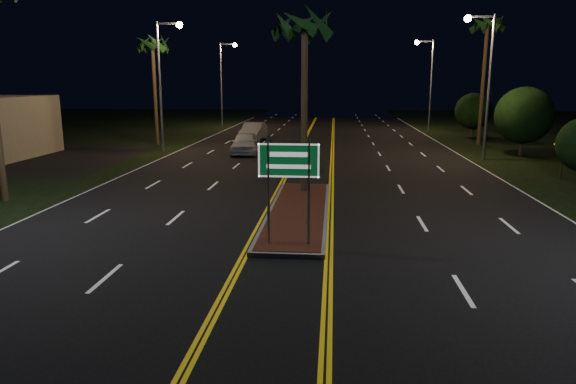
# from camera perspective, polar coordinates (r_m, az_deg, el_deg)

# --- Properties ---
(ground) EXTENTS (120.00, 120.00, 0.00)m
(ground) POSITION_cam_1_polar(r_m,az_deg,el_deg) (13.03, -1.03, -10.19)
(ground) COLOR black
(ground) RESTS_ON ground
(median_island) EXTENTS (2.25, 10.25, 0.17)m
(median_island) POSITION_cam_1_polar(r_m,az_deg,el_deg) (19.64, 1.15, -2.19)
(median_island) COLOR gray
(median_island) RESTS_ON ground
(highway_sign) EXTENTS (1.80, 0.08, 3.20)m
(highway_sign) POSITION_cam_1_polar(r_m,az_deg,el_deg) (15.05, 0.07, 2.41)
(highway_sign) COLOR gray
(highway_sign) RESTS_ON ground
(streetlight_left_mid) EXTENTS (1.91, 0.44, 9.00)m
(streetlight_left_mid) POSITION_cam_1_polar(r_m,az_deg,el_deg) (37.91, -13.56, 12.92)
(streetlight_left_mid) COLOR gray
(streetlight_left_mid) RESTS_ON ground
(streetlight_left_far) EXTENTS (1.91, 0.44, 9.00)m
(streetlight_left_far) POSITION_cam_1_polar(r_m,az_deg,el_deg) (57.24, -7.08, 12.80)
(streetlight_left_far) COLOR gray
(streetlight_left_far) RESTS_ON ground
(streetlight_right_mid) EXTENTS (1.91, 0.44, 9.00)m
(streetlight_right_mid) POSITION_cam_1_polar(r_m,az_deg,el_deg) (35.24, 20.96, 12.55)
(streetlight_right_mid) COLOR gray
(streetlight_right_mid) RESTS_ON ground
(streetlight_right_far) EXTENTS (1.91, 0.44, 9.00)m
(streetlight_right_far) POSITION_cam_1_polar(r_m,az_deg,el_deg) (54.78, 15.27, 12.51)
(streetlight_right_far) COLOR gray
(streetlight_right_far) RESTS_ON ground
(palm_median) EXTENTS (2.40, 2.40, 8.30)m
(palm_median) POSITION_cam_1_polar(r_m,az_deg,el_deg) (22.63, 1.88, 18.06)
(palm_median) COLOR #382819
(palm_median) RESTS_ON ground
(palm_left_far) EXTENTS (2.40, 2.40, 8.80)m
(palm_left_far) POSITION_cam_1_polar(r_m,az_deg,el_deg) (42.48, -14.84, 15.57)
(palm_left_far) COLOR #382819
(palm_left_far) RESTS_ON ground
(palm_right_far) EXTENTS (2.40, 2.40, 10.30)m
(palm_right_far) POSITION_cam_1_polar(r_m,az_deg,el_deg) (43.72, 21.29, 16.89)
(palm_right_far) COLOR #382819
(palm_right_far) RESTS_ON ground
(shrub_mid) EXTENTS (3.78, 3.78, 4.62)m
(shrub_mid) POSITION_cam_1_polar(r_m,az_deg,el_deg) (38.22, 24.75, 7.74)
(shrub_mid) COLOR #382819
(shrub_mid) RESTS_ON ground
(shrub_far) EXTENTS (3.24, 3.24, 3.96)m
(shrub_far) POSITION_cam_1_polar(r_m,az_deg,el_deg) (49.65, 19.91, 8.45)
(shrub_far) COLOR #382819
(shrub_far) RESTS_ON ground
(car_near) EXTENTS (2.67, 5.41, 1.75)m
(car_near) POSITION_cam_1_polar(r_m,az_deg,el_deg) (36.10, -4.80, 5.66)
(car_near) COLOR silver
(car_near) RESTS_ON ground
(car_far) EXTENTS (2.59, 5.45, 1.78)m
(car_far) POSITION_cam_1_polar(r_m,az_deg,el_deg) (44.16, -3.86, 6.88)
(car_far) COLOR #9EA2A7
(car_far) RESTS_ON ground
(warning_sign) EXTENTS (0.94, 0.25, 2.29)m
(warning_sign) POSITION_cam_1_polar(r_m,az_deg,el_deg) (29.81, 28.25, 4.03)
(warning_sign) COLOR gray
(warning_sign) RESTS_ON ground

